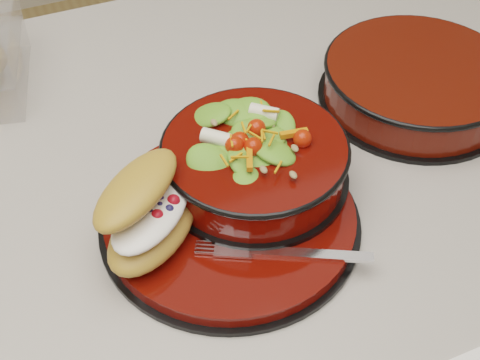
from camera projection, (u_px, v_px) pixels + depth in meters
name	position (u px, v px, depth m)	size (l,w,h in m)	color
island_counter	(245.00, 334.00, 1.13)	(1.24, 0.74, 0.90)	silver
dinner_plate	(231.00, 218.00, 0.70)	(0.28, 0.28, 0.02)	black
salad_bowl	(255.00, 156.00, 0.71)	(0.21, 0.21, 0.09)	black
croissant	(149.00, 212.00, 0.65)	(0.14, 0.15, 0.07)	#B18036
fork	(287.00, 253.00, 0.66)	(0.15, 0.09, 0.00)	silver
extra_bowl	(417.00, 81.00, 0.84)	(0.25, 0.25, 0.05)	black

